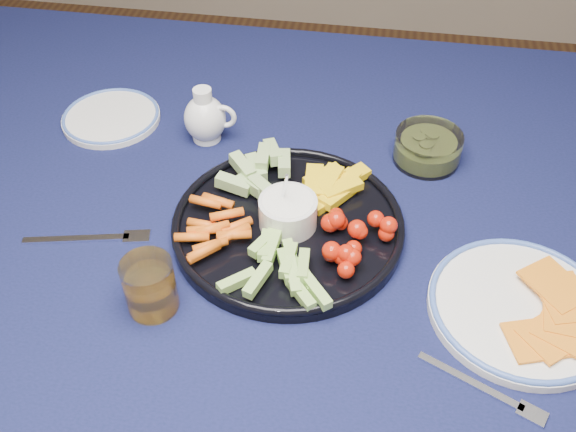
% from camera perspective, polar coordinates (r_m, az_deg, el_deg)
% --- Properties ---
extents(dining_table, '(1.67, 1.07, 0.75)m').
position_cam_1_polar(dining_table, '(1.07, 3.36, -2.10)').
color(dining_table, '#4C2F19').
rests_on(dining_table, ground).
extents(crudite_platter, '(0.34, 0.34, 0.11)m').
position_cam_1_polar(crudite_platter, '(0.94, -0.11, -0.41)').
color(crudite_platter, black).
rests_on(crudite_platter, dining_table).
extents(creamer_pitcher, '(0.09, 0.07, 0.10)m').
position_cam_1_polar(creamer_pitcher, '(1.11, -7.33, 8.64)').
color(creamer_pitcher, white).
rests_on(creamer_pitcher, dining_table).
extents(pickle_bowl, '(0.11, 0.11, 0.05)m').
position_cam_1_polar(pickle_bowl, '(1.09, 12.29, 5.87)').
color(pickle_bowl, silver).
rests_on(pickle_bowl, dining_table).
extents(cheese_plate, '(0.24, 0.24, 0.03)m').
position_cam_1_polar(cheese_plate, '(0.90, 20.04, -7.54)').
color(cheese_plate, white).
rests_on(cheese_plate, dining_table).
extents(juice_tumbler, '(0.07, 0.07, 0.08)m').
position_cam_1_polar(juice_tumbler, '(0.85, -12.13, -6.32)').
color(juice_tumbler, silver).
rests_on(juice_tumbler, dining_table).
extents(fork_left, '(0.18, 0.06, 0.00)m').
position_cam_1_polar(fork_left, '(0.98, -16.56, -1.92)').
color(fork_left, silver).
rests_on(fork_left, dining_table).
extents(fork_right, '(0.15, 0.08, 0.00)m').
position_cam_1_polar(fork_right, '(0.82, 17.61, -14.74)').
color(fork_right, silver).
rests_on(fork_right, dining_table).
extents(side_plate_extra, '(0.17, 0.17, 0.01)m').
position_cam_1_polar(side_plate_extra, '(1.21, -15.45, 8.48)').
color(side_plate_extra, white).
rests_on(side_plate_extra, dining_table).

